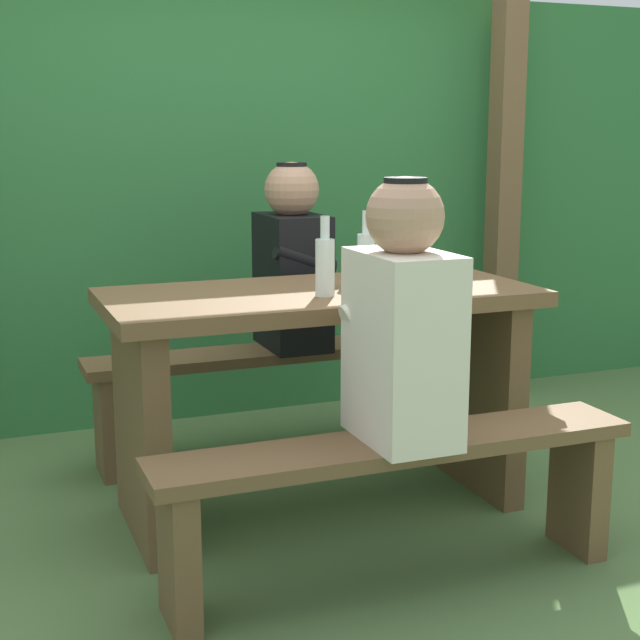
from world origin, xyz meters
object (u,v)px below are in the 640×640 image
(picnic_table, at_px, (320,362))
(drinking_glass, at_px, (353,274))
(person_black_coat, at_px, (293,263))
(bottle_left, at_px, (325,264))
(bottle_right, at_px, (366,260))
(bench_far, at_px, (266,379))
(person_white_shirt, at_px, (402,321))
(cell_phone, at_px, (429,289))
(bench_near, at_px, (396,481))

(picnic_table, xyz_separation_m, drinking_glass, (0.12, -0.00, 0.29))
(person_black_coat, xyz_separation_m, bottle_left, (-0.14, -0.70, 0.10))
(bottle_right, bearing_deg, bench_far, 100.58)
(person_white_shirt, bearing_deg, picnic_table, 91.16)
(person_black_coat, height_order, cell_phone, person_black_coat)
(bench_far, bearing_deg, person_black_coat, -1.68)
(picnic_table, xyz_separation_m, bench_near, (0.00, -0.58, -0.20))
(bench_far, bearing_deg, picnic_table, -90.00)
(bench_far, xyz_separation_m, bottle_left, (-0.03, -0.70, 0.55))
(picnic_table, height_order, bottle_right, bottle_right)
(bench_near, xyz_separation_m, cell_phone, (0.32, 0.43, 0.45))
(person_black_coat, relative_size, cell_phone, 5.14)
(person_white_shirt, relative_size, drinking_glass, 7.75)
(person_white_shirt, relative_size, cell_phone, 5.14)
(person_white_shirt, bearing_deg, bench_near, -164.13)
(person_white_shirt, xyz_separation_m, drinking_glass, (0.10, 0.57, 0.04))
(picnic_table, relative_size, cell_phone, 10.00)
(cell_phone, bearing_deg, bottle_right, 160.45)
(bench_far, distance_m, cell_phone, 0.92)
(drinking_glass, bearing_deg, bench_near, -101.27)
(bench_far, relative_size, bottle_left, 5.57)
(drinking_glass, distance_m, cell_phone, 0.26)
(cell_phone, bearing_deg, bench_far, 113.23)
(bench_near, relative_size, drinking_glass, 15.07)
(bench_near, bearing_deg, person_black_coat, 84.42)
(bench_near, height_order, person_black_coat, person_black_coat)
(bench_far, bearing_deg, bench_near, -90.00)
(bench_near, relative_size, cell_phone, 10.00)
(bottle_left, relative_size, cell_phone, 1.79)
(picnic_table, bearing_deg, drinking_glass, -1.56)
(person_black_coat, distance_m, cell_phone, 0.76)
(bench_far, height_order, cell_phone, cell_phone)
(drinking_glass, relative_size, cell_phone, 0.66)
(bench_far, height_order, bottle_left, bottle_left)
(picnic_table, bearing_deg, bench_far, 90.00)
(person_white_shirt, height_order, person_black_coat, same)
(bottle_right, bearing_deg, picnic_table, 145.52)
(person_black_coat, bearing_deg, bottle_left, -101.61)
(person_white_shirt, height_order, bottle_left, person_white_shirt)
(person_white_shirt, relative_size, person_black_coat, 1.00)
(picnic_table, xyz_separation_m, person_black_coat, (0.11, 0.58, 0.25))
(bench_near, xyz_separation_m, person_black_coat, (0.11, 1.16, 0.45))
(picnic_table, height_order, bench_near, picnic_table)
(picnic_table, distance_m, bottle_left, 0.37)
(bottle_left, distance_m, cell_phone, 0.36)
(person_white_shirt, relative_size, bottle_right, 2.77)
(bench_near, xyz_separation_m, drinking_glass, (0.12, 0.58, 0.49))
(bench_near, bearing_deg, bottle_left, 93.65)
(drinking_glass, bearing_deg, person_white_shirt, -100.22)
(bench_far, distance_m, person_black_coat, 0.47)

